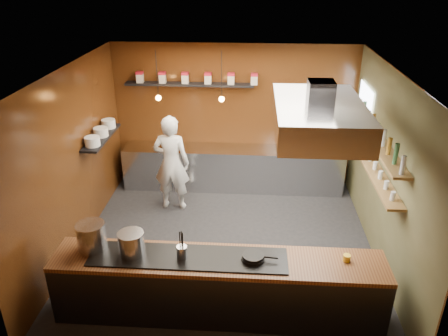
# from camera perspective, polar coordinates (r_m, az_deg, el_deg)

# --- Properties ---
(floor) EXTENTS (5.00, 5.00, 0.00)m
(floor) POSITION_cam_1_polar(r_m,az_deg,el_deg) (7.66, 0.28, -10.06)
(floor) COLOR black
(floor) RESTS_ON ground
(back_wall) EXTENTS (5.00, 0.00, 5.00)m
(back_wall) POSITION_cam_1_polar(r_m,az_deg,el_deg) (9.22, 1.31, 6.78)
(back_wall) COLOR #3D1B0B
(back_wall) RESTS_ON ground
(left_wall) EXTENTS (0.00, 5.00, 5.00)m
(left_wall) POSITION_cam_1_polar(r_m,az_deg,el_deg) (7.47, -19.21, 0.71)
(left_wall) COLOR #3D1B0B
(left_wall) RESTS_ON ground
(right_wall) EXTENTS (0.00, 5.00, 5.00)m
(right_wall) POSITION_cam_1_polar(r_m,az_deg,el_deg) (7.20, 20.58, -0.45)
(right_wall) COLOR #4C4B2B
(right_wall) RESTS_ON ground
(ceiling) EXTENTS (5.00, 5.00, 0.00)m
(ceiling) POSITION_cam_1_polar(r_m,az_deg,el_deg) (6.40, 0.34, 12.38)
(ceiling) COLOR silver
(ceiling) RESTS_ON back_wall
(window_pane) EXTENTS (0.00, 1.00, 1.00)m
(window_pane) POSITION_cam_1_polar(r_m,az_deg,el_deg) (8.57, 17.78, 6.93)
(window_pane) COLOR white
(window_pane) RESTS_ON right_wall
(prep_counter) EXTENTS (4.60, 0.65, 0.90)m
(prep_counter) POSITION_cam_1_polar(r_m,az_deg,el_deg) (9.30, 1.15, -0.01)
(prep_counter) COLOR silver
(prep_counter) RESTS_ON floor
(pass_counter) EXTENTS (4.40, 0.72, 0.94)m
(pass_counter) POSITION_cam_1_polar(r_m,az_deg,el_deg) (6.11, -0.75, -15.19)
(pass_counter) COLOR #38383D
(pass_counter) RESTS_ON floor
(tin_shelf) EXTENTS (2.60, 0.26, 0.04)m
(tin_shelf) POSITION_cam_1_polar(r_m,az_deg,el_deg) (8.97, -4.54, 10.84)
(tin_shelf) COLOR black
(tin_shelf) RESTS_ON back_wall
(plate_shelf) EXTENTS (0.30, 1.40, 0.04)m
(plate_shelf) POSITION_cam_1_polar(r_m,az_deg,el_deg) (8.25, -15.71, 3.90)
(plate_shelf) COLOR black
(plate_shelf) RESTS_ON left_wall
(bottle_shelf_upper) EXTENTS (0.26, 2.80, 0.04)m
(bottle_shelf_upper) POSITION_cam_1_polar(r_m,az_deg,el_deg) (7.26, 19.28, 3.60)
(bottle_shelf_upper) COLOR brown
(bottle_shelf_upper) RESTS_ON right_wall
(bottle_shelf_lower) EXTENTS (0.26, 2.80, 0.04)m
(bottle_shelf_lower) POSITION_cam_1_polar(r_m,az_deg,el_deg) (7.44, 18.76, 0.24)
(bottle_shelf_lower) COLOR brown
(bottle_shelf_lower) RESTS_ON right_wall
(extractor_hood) EXTENTS (1.20, 2.00, 0.72)m
(extractor_hood) POSITION_cam_1_polar(r_m,az_deg,el_deg) (6.20, 12.24, 6.63)
(extractor_hood) COLOR #38383D
(extractor_hood) RESTS_ON ceiling
(pendant_left) EXTENTS (0.10, 0.10, 0.95)m
(pendant_left) POSITION_cam_1_polar(r_m,az_deg,el_deg) (8.44, -8.58, 9.38)
(pendant_left) COLOR black
(pendant_left) RESTS_ON ceiling
(pendant_right) EXTENTS (0.10, 0.10, 0.95)m
(pendant_right) POSITION_cam_1_polar(r_m,az_deg,el_deg) (8.27, -0.32, 9.32)
(pendant_right) COLOR black
(pendant_right) RESTS_ON ceiling
(storage_tins) EXTENTS (2.43, 0.13, 0.22)m
(storage_tins) POSITION_cam_1_polar(r_m,az_deg,el_deg) (8.91, -3.60, 11.66)
(storage_tins) COLOR beige
(storage_tins) RESTS_ON tin_shelf
(plate_stacks) EXTENTS (0.26, 1.16, 0.16)m
(plate_stacks) POSITION_cam_1_polar(r_m,az_deg,el_deg) (8.21, -15.79, 4.54)
(plate_stacks) COLOR white
(plate_stacks) RESTS_ON plate_shelf
(bottles) EXTENTS (0.06, 2.66, 0.24)m
(bottles) POSITION_cam_1_polar(r_m,az_deg,el_deg) (7.21, 19.43, 4.63)
(bottles) COLOR silver
(bottles) RESTS_ON bottle_shelf_upper
(wine_glasses) EXTENTS (0.07, 2.37, 0.13)m
(wine_glasses) POSITION_cam_1_polar(r_m,az_deg,el_deg) (7.40, 18.85, 0.84)
(wine_glasses) COLOR silver
(wine_glasses) RESTS_ON bottle_shelf_lower
(stockpot_large) EXTENTS (0.50, 0.50, 0.38)m
(stockpot_large) POSITION_cam_1_polar(r_m,az_deg,el_deg) (6.14, -16.93, -8.53)
(stockpot_large) COLOR silver
(stockpot_large) RESTS_ON pass_counter
(stockpot_small) EXTENTS (0.41, 0.41, 0.32)m
(stockpot_small) POSITION_cam_1_polar(r_m,az_deg,el_deg) (5.92, -12.00, -9.61)
(stockpot_small) COLOR silver
(stockpot_small) RESTS_ON pass_counter
(utensil_crock) EXTENTS (0.16, 0.16, 0.18)m
(utensil_crock) POSITION_cam_1_polar(r_m,az_deg,el_deg) (5.79, -5.52, -10.88)
(utensil_crock) COLOR #B1B4B9
(utensil_crock) RESTS_ON pass_counter
(frying_pan) EXTENTS (0.47, 0.30, 0.08)m
(frying_pan) POSITION_cam_1_polar(r_m,az_deg,el_deg) (5.77, 3.86, -11.54)
(frying_pan) COLOR black
(frying_pan) RESTS_ON pass_counter
(butter_jar) EXTENTS (0.11, 0.11, 0.09)m
(butter_jar) POSITION_cam_1_polar(r_m,az_deg,el_deg) (5.99, 15.73, -11.23)
(butter_jar) COLOR yellow
(butter_jar) RESTS_ON pass_counter
(espresso_machine) EXTENTS (0.46, 0.45, 0.38)m
(espresso_machine) POSITION_cam_1_polar(r_m,az_deg,el_deg) (9.16, 10.44, 3.50)
(espresso_machine) COLOR black
(espresso_machine) RESTS_ON prep_counter
(chef) EXTENTS (0.72, 0.50, 1.90)m
(chef) POSITION_cam_1_polar(r_m,az_deg,el_deg) (8.39, -6.89, 0.63)
(chef) COLOR white
(chef) RESTS_ON floor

